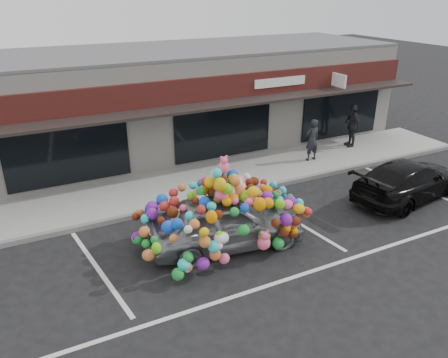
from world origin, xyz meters
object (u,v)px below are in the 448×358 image
pedestrian_a (312,140)px  pedestrian_c (352,126)px  toy_car (225,216)px  black_sedan (409,180)px

pedestrian_a → pedestrian_c: 2.70m
toy_car → pedestrian_c: bearing=-53.8°
pedestrian_a → pedestrian_c: (2.63, 0.63, 0.07)m
black_sedan → pedestrian_a: (-0.99, 4.11, 0.35)m
toy_car → pedestrian_a: size_ratio=2.86×
pedestrian_a → black_sedan: bearing=101.9°
toy_car → pedestrian_c: size_ratio=2.63×
toy_car → pedestrian_c: (8.59, 4.64, 0.16)m
black_sedan → pedestrian_a: size_ratio=2.67×
toy_car → pedestrian_a: bearing=-48.2°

